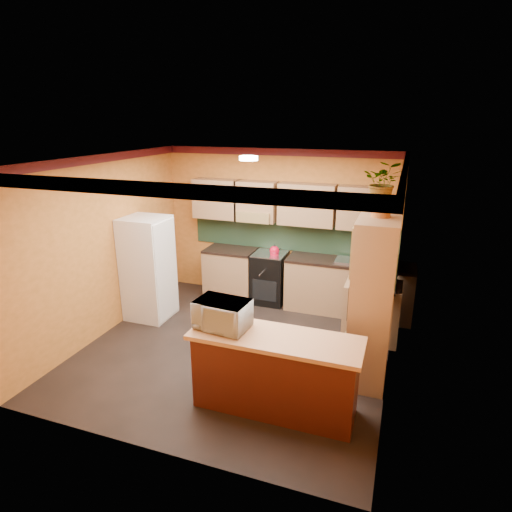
{
  "coord_description": "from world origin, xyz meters",
  "views": [
    {
      "loc": [
        2.1,
        -5.05,
        3.19
      ],
      "look_at": [
        0.16,
        0.45,
        1.3
      ],
      "focal_mm": 30.0,
      "sensor_mm": 36.0,
      "label": 1
    }
  ],
  "objects": [
    {
      "name": "room_shell",
      "position": [
        0.02,
        0.28,
        2.09
      ],
      "size": [
        4.24,
        4.24,
        2.72
      ],
      "color": "black",
      "rests_on": "ground"
    },
    {
      "name": "base_cabinets_back",
      "position": [
        0.57,
        1.8,
        0.44
      ],
      "size": [
        3.65,
        0.6,
        0.88
      ],
      "primitive_type": "cube",
      "color": "#A87F58",
      "rests_on": "ground"
    },
    {
      "name": "countertop_back",
      "position": [
        0.57,
        1.8,
        0.9
      ],
      "size": [
        3.65,
        0.62,
        0.04
      ],
      "primitive_type": "cube",
      "color": "black",
      "rests_on": "base_cabinets_back"
    },
    {
      "name": "fridge",
      "position": [
        -1.75,
        0.56,
        0.85
      ],
      "size": [
        0.68,
        0.66,
        1.7
      ],
      "primitive_type": "cube",
      "color": "white",
      "rests_on": "ground"
    },
    {
      "name": "kettle",
      "position": [
        0.05,
        1.75,
        1.0
      ],
      "size": [
        0.18,
        0.18,
        0.18
      ],
      "primitive_type": null,
      "rotation": [
        0.0,
        0.0,
        -0.08
      ],
      "color": "red",
      "rests_on": "stove"
    },
    {
      "name": "microwave",
      "position": [
        0.3,
        -1.07,
        1.09
      ],
      "size": [
        0.62,
        0.45,
        0.33
      ],
      "primitive_type": "imported",
      "rotation": [
        0.0,
        0.0,
        -0.09
      ],
      "color": "white",
      "rests_on": "bar_top"
    },
    {
      "name": "breakfast_bar",
      "position": [
        0.92,
        -1.07,
        0.44
      ],
      "size": [
        1.8,
        0.55,
        0.88
      ],
      "primitive_type": "cube",
      "color": "#4C1511",
      "rests_on": "ground"
    },
    {
      "name": "bar_top",
      "position": [
        0.92,
        -1.07,
        0.91
      ],
      "size": [
        1.9,
        0.65,
        0.05
      ],
      "primitive_type": "cube",
      "color": "tan",
      "rests_on": "breakfast_bar"
    },
    {
      "name": "sink",
      "position": [
        1.35,
        1.8,
        0.94
      ],
      "size": [
        0.48,
        0.4,
        0.03
      ],
      "primitive_type": "cube",
      "color": "silver",
      "rests_on": "countertop_back"
    },
    {
      "name": "countertop_right",
      "position": [
        1.8,
        1.01,
        0.9
      ],
      "size": [
        0.62,
        0.8,
        0.04
      ],
      "primitive_type": "cube",
      "color": "black",
      "rests_on": "base_cabinets_right"
    },
    {
      "name": "fern_pot",
      "position": [
        1.85,
        0.01,
        2.18
      ],
      "size": [
        0.22,
        0.22,
        0.16
      ],
      "primitive_type": "cylinder",
      "color": "#9E5626",
      "rests_on": "pantry"
    },
    {
      "name": "base_cabinets_right",
      "position": [
        1.8,
        1.01,
        0.44
      ],
      "size": [
        0.6,
        0.8,
        0.88
      ],
      "primitive_type": "cube",
      "color": "#A87F58",
      "rests_on": "ground"
    },
    {
      "name": "fern",
      "position": [
        1.85,
        0.01,
        2.5
      ],
      "size": [
        0.44,
        0.38,
        0.48
      ],
      "primitive_type": "imported",
      "rotation": [
        0.0,
        0.0,
        -0.02
      ],
      "color": "#A87F58",
      "rests_on": "fern_pot"
    },
    {
      "name": "pantry",
      "position": [
        1.85,
        -0.04,
        1.05
      ],
      "size": [
        0.48,
        0.9,
        2.1
      ],
      "primitive_type": "cube",
      "color": "#A87F58",
      "rests_on": "ground"
    },
    {
      "name": "stove",
      "position": [
        -0.05,
        1.8,
        0.46
      ],
      "size": [
        0.58,
        0.58,
        0.91
      ],
      "primitive_type": "cube",
      "color": "black",
      "rests_on": "ground"
    }
  ]
}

